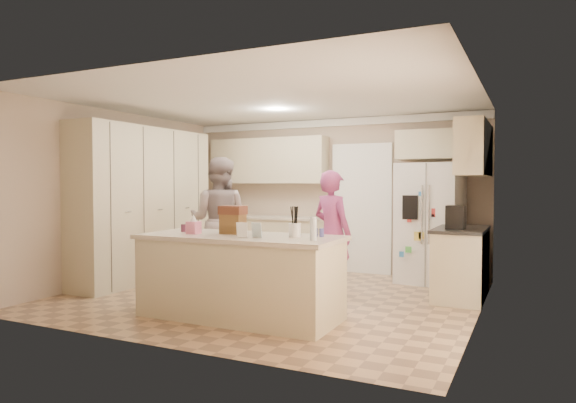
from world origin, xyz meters
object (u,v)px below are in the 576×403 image
at_px(teen_boy, 219,221).
at_px(teen_girl, 332,233).
at_px(refrigerator, 430,223).
at_px(dollhouse_body, 233,224).
at_px(utensil_crock, 295,230).
at_px(coffee_maker, 456,217).
at_px(island_base, 240,278).
at_px(tissue_box, 194,228).

relative_size(teen_boy, teen_girl, 1.13).
bearing_deg(refrigerator, dollhouse_body, -113.94).
bearing_deg(teen_boy, utensil_crock, 127.71).
distance_m(refrigerator, coffee_maker, 1.18).
relative_size(island_base, dollhouse_body, 8.46).
bearing_deg(tissue_box, teen_girl, 56.73).
bearing_deg(teen_girl, dollhouse_body, 87.12).
bearing_deg(coffee_maker, utensil_crock, -127.12).
xyz_separation_m(tissue_box, teen_boy, (-0.75, 1.66, -0.05)).
bearing_deg(coffee_maker, refrigerator, 115.81).
distance_m(teen_boy, teen_girl, 1.82).
distance_m(island_base, teen_girl, 1.66).
relative_size(coffee_maker, teen_girl, 0.18).
height_order(island_base, teen_boy, teen_boy).
bearing_deg(utensil_crock, coffee_maker, 52.88).
bearing_deg(teen_boy, tissue_box, 99.78).
xyz_separation_m(coffee_maker, dollhouse_body, (-2.20, -1.80, -0.03)).
bearing_deg(teen_boy, dollhouse_body, 113.69).
xyz_separation_m(dollhouse_body, teen_girl, (0.67, 1.43, -0.20)).
bearing_deg(island_base, teen_boy, 129.83).
distance_m(utensil_crock, dollhouse_body, 0.80).
bearing_deg(teen_girl, coffee_maker, -144.14).
height_order(refrigerator, island_base, refrigerator).
distance_m(coffee_maker, utensil_crock, 2.32).
bearing_deg(utensil_crock, teen_girl, 95.11).
distance_m(coffee_maker, tissue_box, 3.28).
bearing_deg(refrigerator, utensil_crock, -100.34).
xyz_separation_m(refrigerator, teen_girl, (-1.03, -1.42, -0.06)).
xyz_separation_m(utensil_crock, teen_boy, (-1.95, 1.51, -0.06)).
bearing_deg(coffee_maker, teen_girl, -166.34).
relative_size(refrigerator, island_base, 0.82).
bearing_deg(island_base, teen_girl, 71.27).
relative_size(refrigerator, dollhouse_body, 6.92).
bearing_deg(dollhouse_body, coffee_maker, 39.29).
relative_size(refrigerator, utensil_crock, 12.00).
bearing_deg(teen_boy, island_base, 115.27).
bearing_deg(refrigerator, island_base, -110.84).
height_order(island_base, tissue_box, tissue_box).
bearing_deg(dollhouse_body, tissue_box, -153.43).
distance_m(tissue_box, teen_girl, 1.95).
height_order(dollhouse_body, teen_boy, teen_boy).
distance_m(refrigerator, teen_boy, 3.16).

